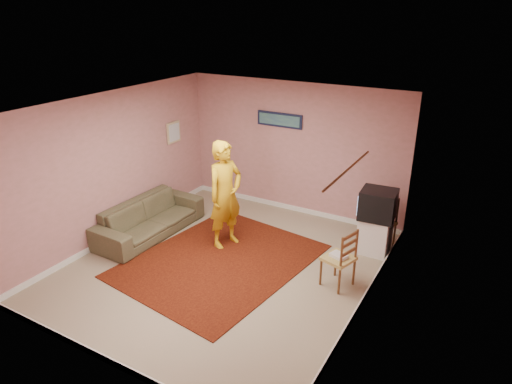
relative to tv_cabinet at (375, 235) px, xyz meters
The scene contains 26 objects.
ground 2.57m from the tv_cabinet, 139.94° to the right, with size 5.00×5.00×0.00m, color gray.
wall_back 2.35m from the tv_cabinet, 156.20° to the left, with size 4.50×0.02×2.60m, color #BB7A80.
wall_front 4.68m from the tv_cabinet, 115.22° to the right, with size 4.50×0.02×2.60m, color #BB7A80.
wall_left 4.61m from the tv_cabinet, 158.67° to the right, with size 0.02×5.00×2.60m, color #BB7A80.
wall_right 1.94m from the tv_cabinet, 79.63° to the right, with size 0.02×5.00×2.60m, color #BB7A80.
ceiling 3.42m from the tv_cabinet, 139.94° to the right, with size 4.50×5.00×0.02m, color white.
baseboard_back 2.14m from the tv_cabinet, 156.44° to the left, with size 4.50×0.02×0.10m, color silver.
baseboard_front 4.57m from the tv_cabinet, 115.28° to the right, with size 4.50×0.02×0.10m, color silver.
baseboard_left 4.51m from the tv_cabinet, 158.63° to the right, with size 0.02×5.00×0.10m, color silver.
baseboard_right 1.69m from the tv_cabinet, 79.97° to the right, with size 0.02×5.00×0.10m, color silver.
window 2.80m from the tv_cabinet, 83.40° to the right, with size 0.01×1.10×1.50m, color black.
curtain_sheer 2.86m from the tv_cabinet, 84.06° to the right, with size 0.01×0.75×2.10m, color white.
curtain_floral 2.21m from the tv_cabinet, 82.41° to the right, with size 0.01×0.35×2.10m, color white.
curtain_rod 3.24m from the tv_cabinet, 84.38° to the right, with size 0.02×0.02×1.40m, color brown.
picture_back 2.85m from the tv_cabinet, 159.83° to the left, with size 0.95×0.04×0.28m.
picture_left 4.35m from the tv_cabinet, behind, with size 0.04×0.38×0.42m.
area_rug 2.63m from the tv_cabinet, 143.40° to the right, with size 2.46×3.08×0.02m, color black.
tv_cabinet is the anchor object (origin of this frame).
crt_tv 0.56m from the tv_cabinet, behind, with size 0.61×0.55×0.49m.
chair_a 0.35m from the tv_cabinet, 81.79° to the left, with size 0.49×0.48×0.49m.
dvd_player 0.31m from the tv_cabinet, 81.79° to the left, with size 0.32×0.23×0.06m, color #B1B1B6.
blue_throw 0.61m from the tv_cabinet, 85.23° to the left, with size 0.38×0.05×0.40m, color #7D94CC.
chair_b 1.29m from the tv_cabinet, 98.81° to the right, with size 0.50×0.52×0.50m.
game_console 1.28m from the tv_cabinet, 98.81° to the right, with size 0.24×0.17×0.05m, color silver.
sofa 3.99m from the tv_cabinet, 159.97° to the right, with size 2.15×0.84×0.63m, color brown.
person 2.61m from the tv_cabinet, 156.51° to the right, with size 0.68×0.45×1.87m, color gold.
Camera 1 is at (3.58, -5.27, 3.92)m, focal length 32.00 mm.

